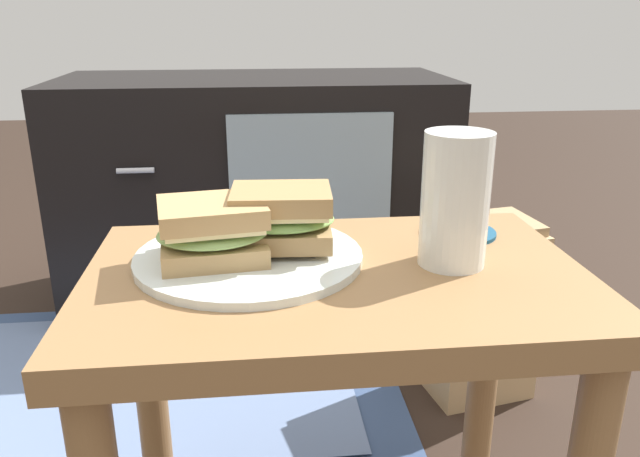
# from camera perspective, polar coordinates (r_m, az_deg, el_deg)

# --- Properties ---
(side_table) EXTENTS (0.56, 0.36, 0.46)m
(side_table) POSITION_cam_1_polar(r_m,az_deg,el_deg) (0.74, 1.45, -10.28)
(side_table) COLOR olive
(side_table) RESTS_ON ground
(tv_cabinet) EXTENTS (0.96, 0.46, 0.58)m
(tv_cabinet) POSITION_cam_1_polar(r_m,az_deg,el_deg) (1.65, -5.69, 3.52)
(tv_cabinet) COLOR black
(tv_cabinet) RESTS_ON ground
(area_rug) EXTENTS (1.05, 0.69, 0.01)m
(area_rug) POSITION_cam_1_polar(r_m,az_deg,el_deg) (1.39, -15.85, -13.16)
(area_rug) COLOR #384C72
(area_rug) RESTS_ON ground
(plate) EXTENTS (0.26, 0.26, 0.01)m
(plate) POSITION_cam_1_polar(r_m,az_deg,el_deg) (0.73, -6.49, -2.60)
(plate) COLOR silver
(plate) RESTS_ON side_table
(sandwich_front) EXTENTS (0.14, 0.12, 0.07)m
(sandwich_front) POSITION_cam_1_polar(r_m,az_deg,el_deg) (0.71, -9.77, -0.19)
(sandwich_front) COLOR tan
(sandwich_front) RESTS_ON plate
(sandwich_back) EXTENTS (0.13, 0.10, 0.07)m
(sandwich_back) POSITION_cam_1_polar(r_m,az_deg,el_deg) (0.72, -3.54, 1.06)
(sandwich_back) COLOR #9E7A4C
(sandwich_back) RESTS_ON plate
(beer_glass) EXTENTS (0.08, 0.08, 0.15)m
(beer_glass) POSITION_cam_1_polar(r_m,az_deg,el_deg) (0.71, 12.22, 2.24)
(beer_glass) COLOR silver
(beer_glass) RESTS_ON side_table
(coaster) EXTENTS (0.10, 0.10, 0.01)m
(coaster) POSITION_cam_1_polar(r_m,az_deg,el_deg) (0.83, 12.50, -0.33)
(coaster) COLOR navy
(coaster) RESTS_ON side_table
(paper_bag) EXTENTS (0.22, 0.18, 0.36)m
(paper_bag) POSITION_cam_1_polar(r_m,az_deg,el_deg) (1.28, 14.37, -7.12)
(paper_bag) COLOR tan
(paper_bag) RESTS_ON ground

